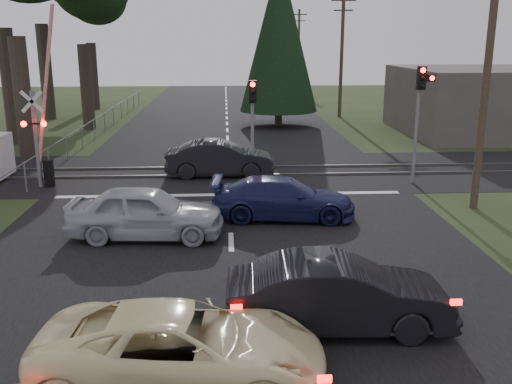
{
  "coord_description": "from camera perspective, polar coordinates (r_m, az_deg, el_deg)",
  "views": [
    {
      "loc": [
        -0.12,
        -12.65,
        5.73
      ],
      "look_at": [
        0.77,
        3.74,
        1.3
      ],
      "focal_mm": 40.0,
      "sensor_mm": 36.0,
      "label": 1
    }
  ],
  "objects": [
    {
      "name": "rail_far",
      "position": [
        26.07,
        -2.76,
        2.5
      ],
      "size": [
        120.0,
        0.12,
        0.1
      ],
      "primitive_type": "cube",
      "color": "#59544C",
      "rests_on": "ground"
    },
    {
      "name": "dark_car_far",
      "position": [
        24.51,
        -3.63,
        3.36
      ],
      "size": [
        4.61,
        1.63,
        1.52
      ],
      "primitive_type": "imported",
      "rotation": [
        0.0,
        0.0,
        1.57
      ],
      "color": "black",
      "rests_on": "ground"
    },
    {
      "name": "utility_pole_mid",
      "position": [
        43.52,
        8.57,
        13.61
      ],
      "size": [
        1.8,
        0.26,
        9.0
      ],
      "color": "#4C3D2D",
      "rests_on": "ground"
    },
    {
      "name": "silver_car",
      "position": [
        17.09,
        -10.97,
        -2.02
      ],
      "size": [
        4.69,
        2.15,
        1.56
      ],
      "primitive_type": "imported",
      "rotation": [
        0.0,
        0.0,
        1.5
      ],
      "color": "#A8AAB1",
      "rests_on": "ground"
    },
    {
      "name": "crossing_signal",
      "position": [
        23.83,
        -20.62,
        5.27
      ],
      "size": [
        1.62,
        0.38,
        6.96
      ],
      "color": "slate",
      "rests_on": "ground"
    },
    {
      "name": "fence_left",
      "position": [
        36.43,
        -15.3,
        5.51
      ],
      "size": [
        0.1,
        36.0,
        1.2
      ],
      "primitive_type": null,
      "color": "slate",
      "rests_on": "ground"
    },
    {
      "name": "dark_hatchback",
      "position": [
        11.76,
        8.24,
        -10.14
      ],
      "size": [
        4.58,
        1.72,
        1.49
      ],
      "primitive_type": "imported",
      "rotation": [
        0.0,
        0.0,
        1.54
      ],
      "color": "black",
      "rests_on": "ground"
    },
    {
      "name": "rail_corridor",
      "position": [
        25.3,
        -2.75,
        2.01
      ],
      "size": [
        120.0,
        8.0,
        0.01
      ],
      "primitive_type": "cube",
      "color": "black",
      "rests_on": "ground"
    },
    {
      "name": "road",
      "position": [
        23.36,
        -2.71,
        0.9
      ],
      "size": [
        14.0,
        100.0,
        0.01
      ],
      "primitive_type": "cube",
      "color": "black",
      "rests_on": "ground"
    },
    {
      "name": "traffic_signal_center",
      "position": [
        23.53,
        -0.35,
        7.96
      ],
      "size": [
        0.32,
        0.48,
        4.1
      ],
      "color": "slate",
      "rests_on": "ground"
    },
    {
      "name": "traffic_signal_right",
      "position": [
        23.54,
        16.12,
        8.62
      ],
      "size": [
        0.68,
        0.48,
        4.7
      ],
      "color": "slate",
      "rests_on": "ground"
    },
    {
      "name": "rail_near",
      "position": [
        24.51,
        -2.73,
        1.68
      ],
      "size": [
        120.0,
        0.12,
        0.1
      ],
      "primitive_type": "cube",
      "color": "#59544C",
      "rests_on": "ground"
    },
    {
      "name": "ground",
      "position": [
        13.88,
        -2.35,
        -9.28
      ],
      "size": [
        120.0,
        120.0,
        0.0
      ],
      "primitive_type": "plane",
      "color": "#2A3417",
      "rests_on": "ground"
    },
    {
      "name": "utility_pole_far",
      "position": [
        68.2,
        4.29,
        14.21
      ],
      "size": [
        1.8,
        0.26,
        9.0
      ],
      "color": "#4C3D2D",
      "rests_on": "ground"
    },
    {
      "name": "stop_line",
      "position": [
        21.62,
        -2.67,
        -0.25
      ],
      "size": [
        13.0,
        0.35,
        0.0
      ],
      "primitive_type": "cube",
      "color": "silver",
      "rests_on": "ground"
    },
    {
      "name": "utility_pole_near",
      "position": [
        20.57,
        22.13,
        11.22
      ],
      "size": [
        1.8,
        0.26,
        9.0
      ],
      "color": "#4C3D2D",
      "rests_on": "ground"
    },
    {
      "name": "conifer_tree",
      "position": [
        38.82,
        2.34,
        15.47
      ],
      "size": [
        5.2,
        5.2,
        11.0
      ],
      "color": "#473D33",
      "rests_on": "ground"
    },
    {
      "name": "blue_sedan",
      "position": [
        18.67,
        2.74,
        -0.62
      ],
      "size": [
        4.83,
        2.32,
        1.36
      ],
      "primitive_type": "imported",
      "rotation": [
        0.0,
        0.0,
        1.48
      ],
      "color": "#191E4C",
      "rests_on": "ground"
    },
    {
      "name": "cream_coupe",
      "position": [
        10.06,
        -7.47,
        -15.16
      ],
      "size": [
        5.05,
        2.62,
        1.36
      ],
      "primitive_type": "imported",
      "rotation": [
        0.0,
        0.0,
        1.5
      ],
      "color": "beige",
      "rests_on": "ground"
    }
  ]
}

